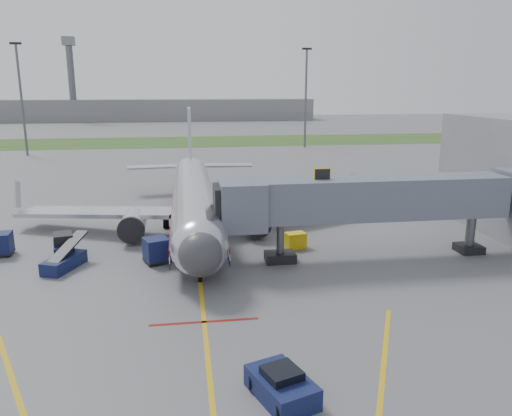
{
  "coord_description": "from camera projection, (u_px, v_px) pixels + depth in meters",
  "views": [
    {
      "loc": [
        -0.82,
        -29.27,
        12.55
      ],
      "look_at": [
        4.76,
        8.82,
        3.2
      ],
      "focal_mm": 35.0,
      "sensor_mm": 36.0,
      "label": 1
    }
  ],
  "objects": [
    {
      "name": "ground",
      "position": [
        201.0,
        293.0,
        31.22
      ],
      "size": [
        400.0,
        400.0,
        0.0
      ],
      "primitive_type": "plane",
      "color": "#565659",
      "rests_on": "ground"
    },
    {
      "name": "grass_strip",
      "position": [
        186.0,
        142.0,
        117.75
      ],
      "size": [
        300.0,
        25.0,
        0.01
      ],
      "primitive_type": "cube",
      "color": "#2D4C1E",
      "rests_on": "ground"
    },
    {
      "name": "apron_markings",
      "position": [
        207.0,
        354.0,
        24.1
      ],
      "size": [
        21.52,
        50.0,
        0.01
      ],
      "color": "gold",
      "rests_on": "ground"
    },
    {
      "name": "airliner",
      "position": [
        194.0,
        199.0,
        45.25
      ],
      "size": [
        32.1,
        35.67,
        10.25
      ],
      "color": "silver",
      "rests_on": "ground"
    },
    {
      "name": "jet_bridge",
      "position": [
        372.0,
        200.0,
        36.78
      ],
      "size": [
        25.3,
        4.0,
        6.9
      ],
      "color": "slate",
      "rests_on": "ground"
    },
    {
      "name": "light_mast_left",
      "position": [
        21.0,
        97.0,
        91.75
      ],
      "size": [
        2.0,
        0.44,
        20.4
      ],
      "color": "#595B60",
      "rests_on": "ground"
    },
    {
      "name": "light_mast_right",
      "position": [
        306.0,
        96.0,
        104.3
      ],
      "size": [
        2.0,
        0.44,
        20.4
      ],
      "color": "#595B60",
      "rests_on": "ground"
    },
    {
      "name": "distant_terminal",
      "position": [
        158.0,
        110.0,
        192.31
      ],
      "size": [
        120.0,
        14.0,
        8.0
      ],
      "primitive_type": "cube",
      "color": "slate",
      "rests_on": "ground"
    },
    {
      "name": "control_tower",
      "position": [
        71.0,
        73.0,
        180.13
      ],
      "size": [
        4.0,
        4.0,
        30.0
      ],
      "color": "#595B60",
      "rests_on": "ground"
    },
    {
      "name": "pushback_tug",
      "position": [
        282.0,
        386.0,
        20.59
      ],
      "size": [
        2.89,
        3.63,
        1.32
      ],
      "color": "#0C1837",
      "rests_on": "ground"
    },
    {
      "name": "baggage_tug",
      "position": [
        64.0,
        247.0,
        37.38
      ],
      "size": [
        2.06,
        3.04,
        1.94
      ],
      "color": "#0C1837",
      "rests_on": "ground"
    },
    {
      "name": "baggage_cart_a",
      "position": [
        157.0,
        250.0,
        36.43
      ],
      "size": [
        2.21,
        2.21,
        1.85
      ],
      "color": "#0C1837",
      "rests_on": "ground"
    },
    {
      "name": "baggage_cart_c",
      "position": [
        1.0,
        244.0,
        38.06
      ],
      "size": [
        1.75,
        1.75,
        1.76
      ],
      "color": "#0C1837",
      "rests_on": "ground"
    },
    {
      "name": "belt_loader",
      "position": [
        64.0,
        261.0,
        35.31
      ],
      "size": [
        2.75,
        4.48,
        2.13
      ],
      "color": "#0C1837",
      "rests_on": "ground"
    },
    {
      "name": "ground_power_cart",
      "position": [
        295.0,
        240.0,
        39.87
      ],
      "size": [
        1.76,
        1.38,
        1.25
      ],
      "color": "yellow",
      "rests_on": "ground"
    }
  ]
}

